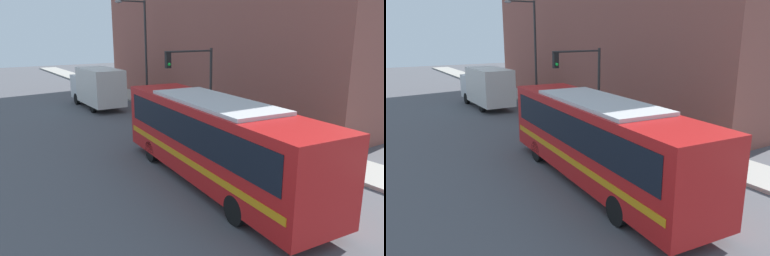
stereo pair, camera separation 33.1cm
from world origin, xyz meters
TOP-DOWN VIEW (x-y plane):
  - ground_plane at (0.00, 0.00)m, footprint 120.00×120.00m
  - sidewalk at (5.74, 20.00)m, footprint 2.49×70.00m
  - building_facade at (9.99, 15.13)m, footprint 6.00×28.26m
  - city_bus at (-0.14, 1.72)m, footprint 3.40×11.46m
  - delivery_truck at (1.33, 18.75)m, footprint 2.23×6.70m
  - fire_hydrant at (5.10, 5.80)m, footprint 0.26×0.35m
  - traffic_light_pole at (4.05, 9.28)m, footprint 3.28×0.35m
  - street_lamp at (5.05, 18.26)m, footprint 2.53×0.28m

SIDE VIEW (x-z plane):
  - ground_plane at x=0.00m, z-range 0.00..0.00m
  - sidewalk at x=5.74m, z-range 0.00..0.15m
  - fire_hydrant at x=5.10m, z-range 0.15..0.95m
  - delivery_truck at x=1.33m, z-range 0.13..3.21m
  - city_bus at x=-0.14m, z-range 0.25..3.56m
  - traffic_light_pole at x=4.05m, z-range 1.06..5.70m
  - street_lamp at x=5.05m, z-range 0.84..8.79m
  - building_facade at x=9.99m, z-range 0.00..11.20m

